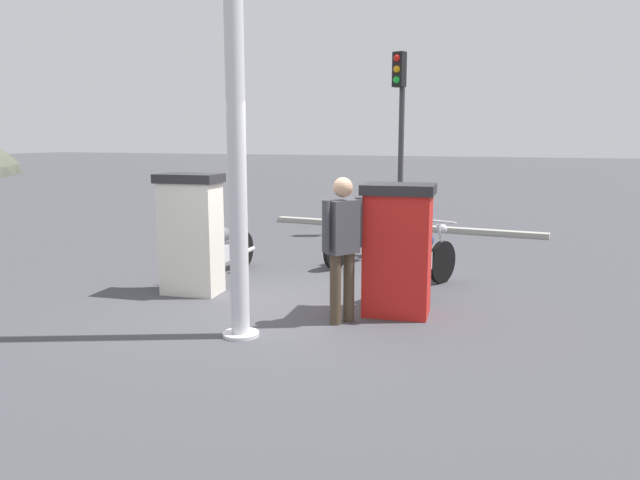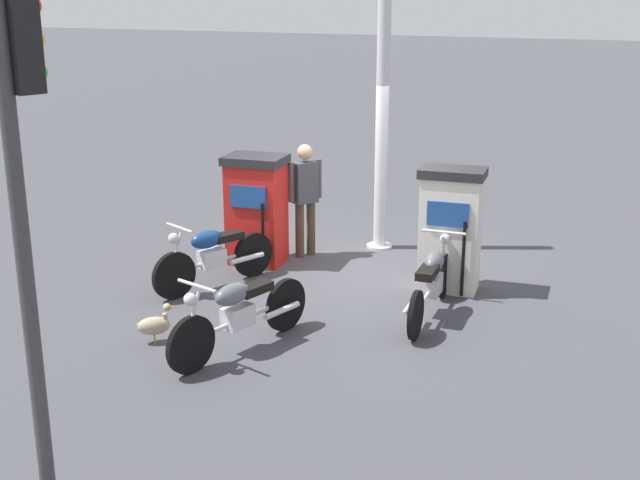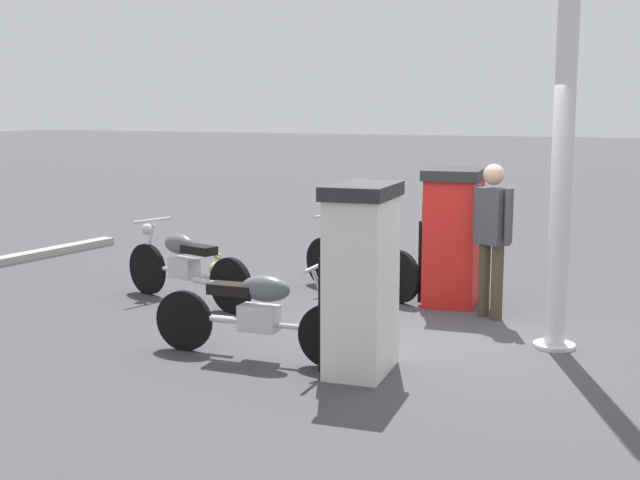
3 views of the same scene
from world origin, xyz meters
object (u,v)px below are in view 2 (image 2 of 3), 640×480
(fuel_pump_near, at_px, (256,209))
(canopy_support_pole, at_px, (383,102))
(motorcycle_near_pump, at_px, (213,255))
(roadside_traffic_light, at_px, (24,170))
(motorcycle_extra, at_px, (239,312))
(wandering_duck, at_px, (155,325))
(motorcycle_far_pump, at_px, (432,280))
(attendant_person, at_px, (305,193))
(fuel_pump_far, at_px, (450,229))

(fuel_pump_near, height_order, canopy_support_pole, canopy_support_pole)
(motorcycle_near_pump, bearing_deg, roadside_traffic_light, 16.28)
(motorcycle_extra, relative_size, wandering_duck, 4.48)
(motorcycle_far_pump, distance_m, wandering_duck, 3.35)
(fuel_pump_near, distance_m, wandering_duck, 3.13)
(fuel_pump_near, xyz_separation_m, wandering_duck, (3.06, 0.31, -0.59))
(motorcycle_far_pump, height_order, roadside_traffic_light, roadside_traffic_light)
(motorcycle_extra, bearing_deg, canopy_support_pole, 178.71)
(motorcycle_far_pump, relative_size, roadside_traffic_light, 0.53)
(fuel_pump_near, xyz_separation_m, attendant_person, (-0.58, 0.51, 0.17))
(motorcycle_near_pump, relative_size, attendant_person, 1.06)
(fuel_pump_far, bearing_deg, attendant_person, -103.65)
(fuel_pump_far, bearing_deg, motorcycle_near_pump, -67.38)
(fuel_pump_far, bearing_deg, wandering_duck, -40.05)
(attendant_person, relative_size, canopy_support_pole, 0.36)
(motorcycle_far_pump, distance_m, attendant_person, 2.93)
(motorcycle_near_pump, xyz_separation_m, wandering_duck, (1.85, 0.33, -0.24))
(fuel_pump_near, bearing_deg, motorcycle_extra, 24.34)
(attendant_person, xyz_separation_m, wandering_duck, (3.64, -0.21, -0.76))
(motorcycle_far_pump, bearing_deg, canopy_support_pole, -147.52)
(wandering_duck, bearing_deg, canopy_support_pole, 166.31)
(motorcycle_far_pump, relative_size, attendant_person, 1.21)
(motorcycle_far_pump, bearing_deg, motorcycle_near_pump, -85.85)
(motorcycle_far_pump, distance_m, motorcycle_extra, 2.49)
(motorcycle_near_pump, distance_m, attendant_person, 1.93)
(fuel_pump_far, xyz_separation_m, wandering_duck, (3.06, -2.57, -0.62))
(attendant_person, distance_m, canopy_support_pole, 1.76)
(motorcycle_near_pump, xyz_separation_m, motorcycle_far_pump, (-0.21, 2.96, 0.00))
(roadside_traffic_light, bearing_deg, fuel_pump_far, 165.60)
(roadside_traffic_light, xyz_separation_m, canopy_support_pole, (-7.35, 0.04, -0.40))
(canopy_support_pole, bearing_deg, fuel_pump_near, -44.58)
(attendant_person, relative_size, wandering_duck, 3.69)
(roadside_traffic_light, bearing_deg, canopy_support_pole, 179.68)
(motorcycle_extra, distance_m, attendant_person, 3.58)
(motorcycle_near_pump, bearing_deg, fuel_pump_far, 112.62)
(motorcycle_near_pump, relative_size, motorcycle_far_pump, 0.88)
(attendant_person, bearing_deg, fuel_pump_near, -41.77)
(motorcycle_far_pump, xyz_separation_m, canopy_support_pole, (-2.41, -1.54, 1.79))
(fuel_pump_near, relative_size, motorcycle_far_pump, 0.77)
(motorcycle_far_pump, distance_m, canopy_support_pole, 3.38)
(motorcycle_near_pump, xyz_separation_m, canopy_support_pole, (-2.63, 1.42, 1.79))
(attendant_person, bearing_deg, motorcycle_far_pump, 57.04)
(motorcycle_extra, xyz_separation_m, roadside_traffic_light, (3.06, 0.06, 2.19))
(wandering_duck, relative_size, roadside_traffic_light, 0.12)
(fuel_pump_far, distance_m, canopy_support_pole, 2.49)
(roadside_traffic_light, bearing_deg, motorcycle_extra, -178.94)
(motorcycle_far_pump, relative_size, wandering_duck, 4.47)
(motorcycle_far_pump, relative_size, canopy_support_pole, 0.44)
(fuel_pump_far, relative_size, roadside_traffic_light, 0.42)
(canopy_support_pole, bearing_deg, wandering_duck, -13.69)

